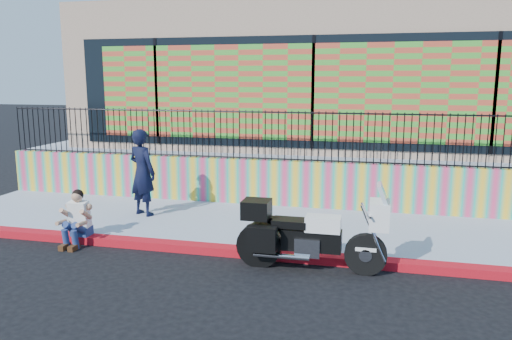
% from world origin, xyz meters
% --- Properties ---
extents(ground, '(90.00, 90.00, 0.00)m').
position_xyz_m(ground, '(0.00, 0.00, 0.00)').
color(ground, black).
rests_on(ground, ground).
extents(red_curb, '(16.00, 0.30, 0.15)m').
position_xyz_m(red_curb, '(0.00, 0.00, 0.07)').
color(red_curb, '#A60B14').
rests_on(red_curb, ground).
extents(sidewalk, '(16.00, 3.00, 0.15)m').
position_xyz_m(sidewalk, '(0.00, 1.65, 0.07)').
color(sidewalk, '#98A0B6').
rests_on(sidewalk, ground).
extents(mural_wall, '(16.00, 0.20, 1.10)m').
position_xyz_m(mural_wall, '(0.00, 3.25, 0.70)').
color(mural_wall, '#E73C6F').
rests_on(mural_wall, sidewalk).
extents(metal_fence, '(15.80, 0.04, 1.20)m').
position_xyz_m(metal_fence, '(0.00, 3.25, 1.85)').
color(metal_fence, black).
rests_on(metal_fence, mural_wall).
extents(elevated_platform, '(16.00, 10.00, 1.25)m').
position_xyz_m(elevated_platform, '(0.00, 8.35, 0.62)').
color(elevated_platform, '#98A0B6').
rests_on(elevated_platform, ground).
extents(storefront_building, '(14.00, 8.06, 4.00)m').
position_xyz_m(storefront_building, '(0.00, 8.13, 3.25)').
color(storefront_building, tan).
rests_on(storefront_building, elevated_platform).
extents(police_motorcycle, '(2.50, 0.83, 1.55)m').
position_xyz_m(police_motorcycle, '(0.54, -0.38, 0.65)').
color(police_motorcycle, black).
rests_on(police_motorcycle, ground).
extents(police_officer, '(0.84, 0.70, 1.95)m').
position_xyz_m(police_officer, '(-3.49, 1.67, 1.13)').
color(police_officer, black).
rests_on(police_officer, sidewalk).
extents(seated_man, '(0.54, 0.71, 1.06)m').
position_xyz_m(seated_man, '(-4.01, -0.20, 0.45)').
color(seated_man, navy).
rests_on(seated_man, ground).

